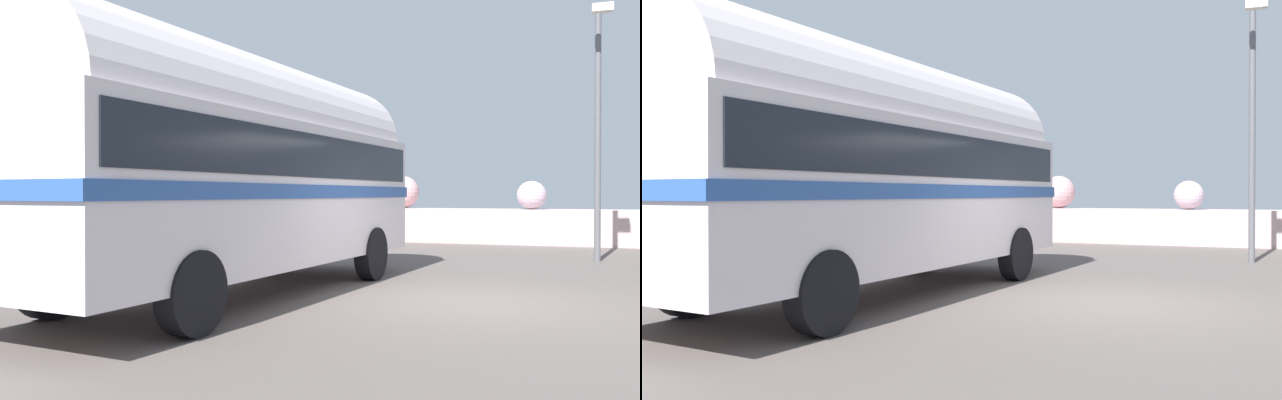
{
  "view_description": "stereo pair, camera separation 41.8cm",
  "coord_description": "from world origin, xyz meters",
  "views": [
    {
      "loc": [
        1.22,
        -9.44,
        1.59
      ],
      "look_at": [
        -2.43,
        0.35,
        1.49
      ],
      "focal_mm": 35.82,
      "sensor_mm": 36.0,
      "label": 1
    },
    {
      "loc": [
        1.61,
        -9.29,
        1.59
      ],
      "look_at": [
        -2.43,
        0.35,
        1.49
      ],
      "focal_mm": 35.82,
      "sensor_mm": 36.0,
      "label": 2
    }
  ],
  "objects": [
    {
      "name": "vintage_coach",
      "position": [
        -3.35,
        -0.67,
        2.05
      ],
      "size": [
        3.36,
        8.8,
        3.7
      ],
      "rotation": [
        0.0,
        0.0,
        -0.11
      ],
      "color": "black",
      "rests_on": "ground"
    },
    {
      "name": "lamp_post",
      "position": [
        2.1,
        6.56,
        3.3
      ],
      "size": [
        0.44,
        0.88,
        5.81
      ],
      "color": "#5B5B60",
      "rests_on": "ground"
    },
    {
      "name": "breakwater",
      "position": [
        0.03,
        11.82,
        0.66
      ],
      "size": [
        31.36,
        2.19,
        2.21
      ],
      "color": "#BDA4A3",
      "rests_on": "ground"
    },
    {
      "name": "ground",
      "position": [
        0.0,
        0.0,
        0.01
      ],
      "size": [
        32.0,
        26.0,
        0.02
      ],
      "color": "#59504C"
    }
  ]
}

